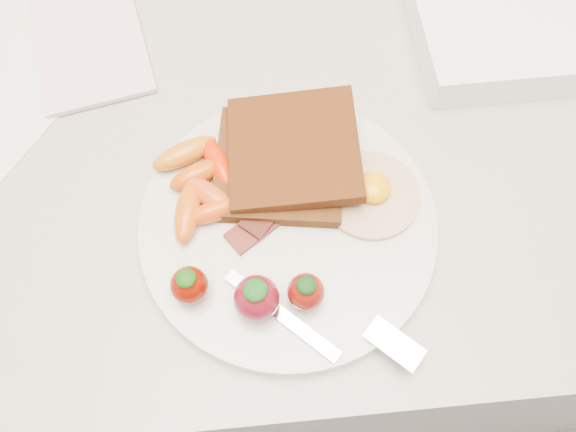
{
  "coord_description": "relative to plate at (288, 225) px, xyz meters",
  "views": [
    {
      "loc": [
        -0.02,
        1.36,
        1.38
      ],
      "look_at": [
        -0.0,
        1.57,
        0.93
      ],
      "focal_mm": 35.0,
      "sensor_mm": 36.0,
      "label": 1
    }
  ],
  "objects": [
    {
      "name": "counter",
      "position": [
        0.0,
        0.13,
        -0.46
      ],
      "size": [
        2.0,
        0.6,
        0.9
      ],
      "primitive_type": "cube",
      "color": "gray",
      "rests_on": "ground"
    },
    {
      "name": "plate",
      "position": [
        0.0,
        0.0,
        0.0
      ],
      "size": [
        0.27,
        0.27,
        0.02
      ],
      "primitive_type": "cylinder",
      "color": "beige",
      "rests_on": "counter"
    },
    {
      "name": "toast_lower",
      "position": [
        -0.0,
        0.05,
        0.02
      ],
      "size": [
        0.13,
        0.13,
        0.01
      ],
      "primitive_type": "cube",
      "rotation": [
        0.0,
        0.0,
        -0.15
      ],
      "color": "#37160C",
      "rests_on": "plate"
    },
    {
      "name": "toast_upper",
      "position": [
        0.01,
        0.06,
        0.03
      ],
      "size": [
        0.12,
        0.12,
        0.03
      ],
      "primitive_type": "cube",
      "rotation": [
        0.0,
        -0.1,
        -0.03
      ],
      "color": "black",
      "rests_on": "toast_lower"
    },
    {
      "name": "fried_egg",
      "position": [
        0.08,
        0.02,
        0.01
      ],
      "size": [
        0.11,
        0.11,
        0.02
      ],
      "color": "beige",
      "rests_on": "plate"
    },
    {
      "name": "bacon_strips",
      "position": [
        -0.0,
        0.02,
        0.01
      ],
      "size": [
        0.11,
        0.1,
        0.01
      ],
      "color": "#47060A",
      "rests_on": "plate"
    },
    {
      "name": "baby_carrots",
      "position": [
        -0.08,
        0.04,
        0.02
      ],
      "size": [
        0.09,
        0.12,
        0.02
      ],
      "color": "#BE4404",
      "rests_on": "plate"
    },
    {
      "name": "strawberries",
      "position": [
        -0.04,
        -0.07,
        0.03
      ],
      "size": [
        0.13,
        0.05,
        0.05
      ],
      "color": "#680A00",
      "rests_on": "plate"
    },
    {
      "name": "fork",
      "position": [
        0.03,
        -0.1,
        0.01
      ],
      "size": [
        0.16,
        0.1,
        0.0
      ],
      "color": "white",
      "rests_on": "plate"
    },
    {
      "name": "notepad",
      "position": [
        -0.19,
        0.24,
        -0.0
      ],
      "size": [
        0.15,
        0.19,
        0.01
      ],
      "primitive_type": "cube",
      "rotation": [
        0.0,
        0.0,
        0.21
      ],
      "color": "beige",
      "rests_on": "paper_sheet"
    }
  ]
}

